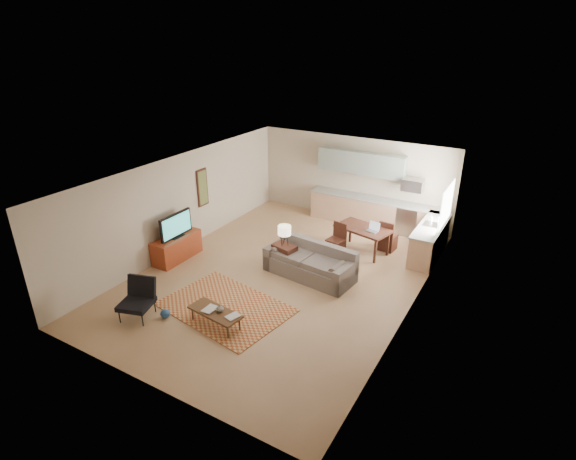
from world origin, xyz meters
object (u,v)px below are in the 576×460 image
Objects in this scene: sofa at (310,261)px; armchair at (136,300)px; coffee_table at (216,318)px; tv_credenza at (177,247)px; console_table at (285,257)px; dining_table at (362,240)px.

armchair is at bearing -117.64° from sofa.
tv_credenza reaches higher than coffee_table.
sofa is at bearing 13.05° from console_table.
armchair is 1.24× the size of console_table.
sofa is 1.63× the size of dining_table.
dining_table is at bearing 81.40° from coffee_table.
sofa is at bearing 82.98° from coffee_table.
sofa reaches higher than dining_table.
console_table is (2.84, 0.95, 0.01)m from tv_credenza.
dining_table is (4.21, 2.90, 0.04)m from tv_credenza.
tv_credenza is 2.08× the size of console_table.
armchair is (-2.39, -3.47, 0.01)m from sofa.
coffee_table is 3.41m from tv_credenza.
coffee_table is (-0.73, -2.85, -0.23)m from sofa.
tv_credenza is 5.11m from dining_table.
armchair reaches higher than console_table.
armchair is 0.59× the size of dining_table.
armchair is (-1.65, -0.61, 0.25)m from coffee_table.
console_table is at bearing 47.22° from armchair.
coffee_table is at bearing -97.55° from sofa.
tv_credenza is 0.98× the size of dining_table.
coffee_table is 0.84× the size of tv_credenza.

